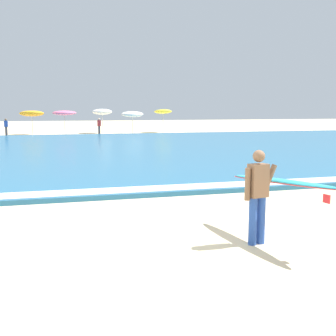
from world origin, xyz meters
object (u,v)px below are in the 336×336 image
beach_umbrella_5 (132,114)px  beach_umbrella_6 (163,112)px  surfer_with_board (269,187)px  beach_umbrella_2 (32,114)px  beach_umbrella_3 (64,113)px  beachgoer_near_row_left (6,127)px  beach_umbrella_4 (102,112)px  beachgoer_near_row_right (99,126)px

beach_umbrella_5 → beach_umbrella_6: beach_umbrella_6 is taller
surfer_with_board → beach_umbrella_6: size_ratio=1.19×
beach_umbrella_2 → beach_umbrella_5: beach_umbrella_2 is taller
beach_umbrella_3 → beach_umbrella_5: bearing=1.3°
surfer_with_board → beachgoer_near_row_left: surfer_with_board is taller
beach_umbrella_4 → beachgoer_near_row_right: size_ratio=1.54×
beach_umbrella_3 → beach_umbrella_5: beach_umbrella_3 is taller
beach_umbrella_2 → beach_umbrella_4: (6.68, 1.04, 0.14)m
surfer_with_board → beach_umbrella_5: beach_umbrella_5 is taller
surfer_with_board → beach_umbrella_3: bearing=94.8°
beachgoer_near_row_right → beachgoer_near_row_left: bearing=178.1°
beachgoer_near_row_left → beach_umbrella_6: bearing=8.3°
beach_umbrella_3 → surfer_with_board: bearing=-85.2°
surfer_with_board → beachgoer_near_row_right: bearing=89.5°
beach_umbrella_6 → beachgoer_near_row_right: (-6.82, -2.46, -1.31)m
beach_umbrella_3 → beachgoer_near_row_left: (-5.10, -0.44, -1.21)m
beach_umbrella_3 → beachgoer_near_row_right: 3.41m
beach_umbrella_6 → surfer_with_board: bearing=-101.4°
beach_umbrella_2 → beachgoer_near_row_right: (6.06, -1.84, -1.15)m
beach_umbrella_6 → beachgoer_near_row_right: size_ratio=1.55×
surfer_with_board → beach_umbrella_3: size_ratio=1.28×
surfer_with_board → beach_umbrella_6: (7.12, 35.36, 1.12)m
beach_umbrella_2 → beach_umbrella_3: 3.16m
surfer_with_board → beachgoer_near_row_right: size_ratio=1.84×
beach_umbrella_5 → beachgoer_near_row_left: beach_umbrella_5 is taller
beach_umbrella_5 → beachgoer_near_row_right: size_ratio=1.41×
beachgoer_near_row_right → surfer_with_board: bearing=-90.5°
beach_umbrella_2 → beach_umbrella_3: bearing=-20.8°
surfer_with_board → beach_umbrella_5: size_ratio=1.30×
beachgoer_near_row_right → beach_umbrella_6: bearing=19.9°
beach_umbrella_2 → beach_umbrella_4: bearing=8.9°
beachgoer_near_row_right → beach_umbrella_3: bearing=167.0°
beach_umbrella_2 → beach_umbrella_5: (9.38, -0.97, -0.08)m
beach_umbrella_2 → beachgoer_near_row_right: 6.44m
beach_umbrella_4 → surfer_with_board: bearing=-91.5°
surfer_with_board → beach_umbrella_3: 33.75m
beach_umbrella_2 → beach_umbrella_4: size_ratio=0.97×
surfer_with_board → beachgoer_near_row_left: size_ratio=1.84×
beach_umbrella_2 → beach_umbrella_5: 9.43m
beachgoer_near_row_right → beach_umbrella_5: bearing=14.6°
beach_umbrella_2 → beach_umbrella_4: 6.76m
beach_umbrella_3 → beach_umbrella_5: size_ratio=1.02×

